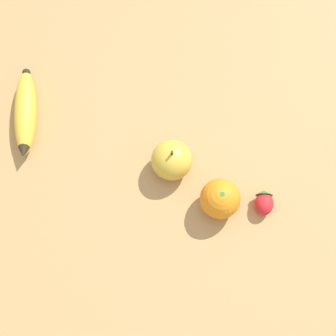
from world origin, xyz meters
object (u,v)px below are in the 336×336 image
Objects in this scene: orange at (220,199)px; apple at (172,160)px; banana at (25,113)px; strawberry at (264,202)px.

apple reaches higher than orange.
banana is 2.53× the size of orange.
orange reaches higher than banana.
banana is at bearing 72.70° from strawberry.
strawberry is at bearing -138.73° from apple.
orange is (-0.31, -0.26, 0.02)m from banana.
orange is 1.30× the size of strawberry.
orange is at bearing -155.27° from apple.
strawberry is 0.18m from apple.
apple is (0.14, 0.12, 0.02)m from strawberry.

